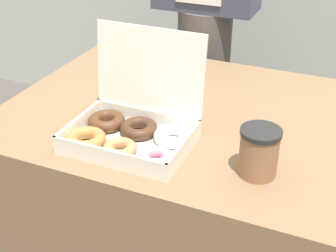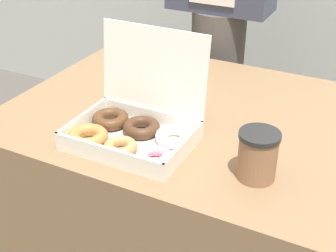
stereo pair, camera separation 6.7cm
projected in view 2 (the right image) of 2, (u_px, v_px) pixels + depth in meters
name	position (u px, v px, depth m)	size (l,w,h in m)	color
table	(186.00, 201.00, 1.63)	(1.09, 0.86, 0.72)	brown
donut_box	(133.00, 127.00, 1.28)	(0.34, 0.27, 0.29)	white
coffee_cup	(258.00, 155.00, 1.12)	(0.10, 0.10, 0.13)	#8C6042
person_customer	(221.00, 2.00, 1.91)	(0.42, 0.23, 1.64)	#4C4742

